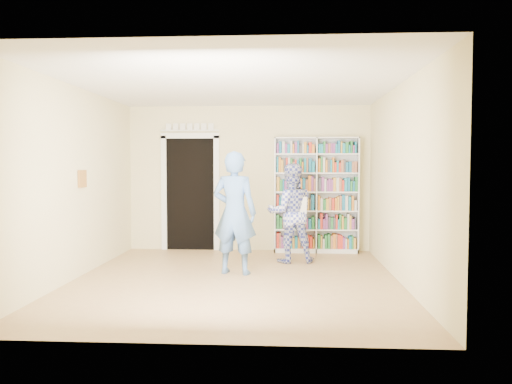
% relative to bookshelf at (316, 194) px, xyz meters
% --- Properties ---
extents(floor, '(5.00, 5.00, 0.00)m').
position_rel_bookshelf_xyz_m(floor, '(-1.25, -2.34, -1.06)').
color(floor, '#A1774E').
rests_on(floor, ground).
extents(ceiling, '(5.00, 5.00, 0.00)m').
position_rel_bookshelf_xyz_m(ceiling, '(-1.25, -2.34, 1.64)').
color(ceiling, white).
rests_on(ceiling, wall_back).
extents(wall_back, '(4.50, 0.00, 4.50)m').
position_rel_bookshelf_xyz_m(wall_back, '(-1.25, 0.16, 0.29)').
color(wall_back, beige).
rests_on(wall_back, floor).
extents(wall_left, '(0.00, 5.00, 5.00)m').
position_rel_bookshelf_xyz_m(wall_left, '(-3.50, -2.34, 0.29)').
color(wall_left, beige).
rests_on(wall_left, floor).
extents(wall_right, '(0.00, 5.00, 5.00)m').
position_rel_bookshelf_xyz_m(wall_right, '(1.00, -2.34, 0.29)').
color(wall_right, beige).
rests_on(wall_right, floor).
extents(bookshelf, '(1.53, 0.29, 2.10)m').
position_rel_bookshelf_xyz_m(bookshelf, '(0.00, 0.00, 0.00)').
color(bookshelf, white).
rests_on(bookshelf, floor).
extents(doorway, '(1.10, 0.08, 2.43)m').
position_rel_bookshelf_xyz_m(doorway, '(-2.35, 0.13, 0.12)').
color(doorway, black).
rests_on(doorway, floor).
extents(wall_art, '(0.03, 0.25, 0.25)m').
position_rel_bookshelf_xyz_m(wall_art, '(-3.48, -2.14, 0.34)').
color(wall_art, brown).
rests_on(wall_art, wall_left).
extents(man_blue, '(0.73, 0.56, 1.80)m').
position_rel_bookshelf_xyz_m(man_blue, '(-1.30, -1.92, -0.16)').
color(man_blue, '#4E74AE').
rests_on(man_blue, floor).
extents(man_plaid, '(0.87, 0.72, 1.62)m').
position_rel_bookshelf_xyz_m(man_plaid, '(-0.48, -0.98, -0.25)').
color(man_plaid, '#313B98').
rests_on(man_plaid, floor).
extents(paper_sheet, '(0.18, 0.10, 0.28)m').
position_rel_bookshelf_xyz_m(paper_sheet, '(-0.31, -1.15, -0.12)').
color(paper_sheet, white).
rests_on(paper_sheet, man_plaid).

